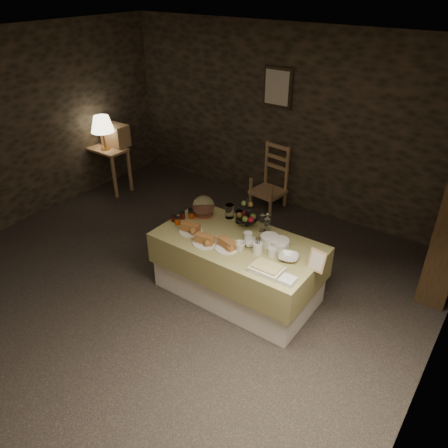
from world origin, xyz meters
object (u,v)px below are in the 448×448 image
Objects in this scene: chair at (271,179)px; fruit_stand at (247,216)px; console_table at (107,155)px; table_lamp at (102,124)px; wine_rack at (115,135)px; buffet_table at (238,264)px.

fruit_stand reaches higher than chair.
console_table is 1.36× the size of table_lamp.
chair is (2.38, 0.88, -0.47)m from wine_rack.
table_lamp is at bearing 163.23° from buffet_table.
fruit_stand is (-0.09, 0.30, 0.43)m from buffet_table.
console_table is 1.72× the size of wine_rack.
wine_rack reaches higher than buffet_table.
fruit_stand is (3.09, -0.89, -0.06)m from wine_rack.
console_table is at bearing 162.66° from buffet_table.
fruit_stand is at bearing -61.22° from chair.
fruit_stand is (0.71, -1.77, 0.41)m from chair.
table_lamp is 0.71× the size of chair.
console_table is at bearing 167.26° from fruit_stand.
buffet_table is at bearing -20.49° from wine_rack.
fruit_stand is (3.14, -0.71, 0.24)m from console_table.
chair is 2.18× the size of fruit_stand.
wine_rack is 0.56× the size of chair.
buffet_table is 5.16× the size of fruit_stand.
chair reaches higher than console_table.
console_table is 3.22m from fruit_stand.
wine_rack is at bearing 159.51° from buffet_table.
table_lamp reaches higher than chair.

